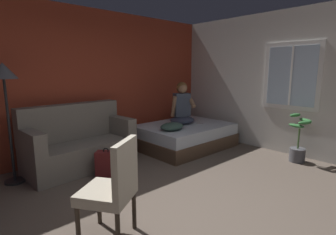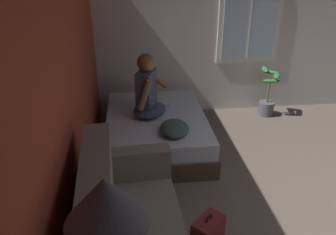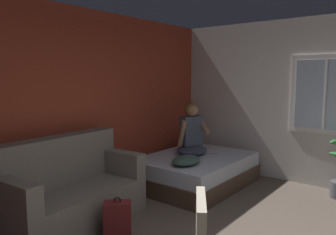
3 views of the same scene
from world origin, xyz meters
TOP-DOWN VIEW (x-y plane):
  - wall_back_accent at (0.00, 3.00)m, footprint 11.19×0.16m
  - bed at (1.95, 2.03)m, footprint 1.89×1.42m
  - couch at (-0.17, 2.42)m, footprint 1.75×0.92m
  - person_seated at (1.97, 2.14)m, footprint 0.65×0.60m
  - backpack at (-0.05, 1.73)m, footprint 0.35×0.35m
  - throw_pillow at (1.40, 1.84)m, footprint 0.49×0.38m
  - cell_phone at (2.24, 1.86)m, footprint 0.11×0.16m

SIDE VIEW (x-z plane):
  - backpack at x=-0.05m, z-range -0.04..0.42m
  - bed at x=1.95m, z-range 0.00..0.48m
  - couch at x=-0.17m, z-range -0.13..0.91m
  - cell_phone at x=2.24m, z-range 0.48..0.49m
  - throw_pillow at x=1.40m, z-range 0.48..0.62m
  - person_seated at x=1.97m, z-range 0.40..1.27m
  - wall_back_accent at x=0.00m, z-range 0.00..2.70m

